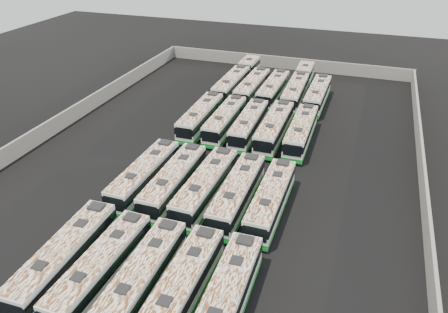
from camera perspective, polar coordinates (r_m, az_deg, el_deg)
ground at (r=50.93m, az=-1.02°, el=-0.47°), size 140.00×140.00×0.00m
perimeter_wall at (r=50.39m, az=-1.03°, el=0.62°), size 45.20×73.20×2.20m
bus_front_far_left at (r=37.15m, az=-20.08°, el=-12.25°), size 2.79×11.81×3.31m
bus_front_left at (r=35.46m, az=-15.74°, el=-13.85°), size 2.65×11.38×3.19m
bus_front_center at (r=33.96m, az=-10.70°, el=-15.40°), size 2.59×11.44×3.21m
bus_front_right at (r=32.81m, az=-5.60°, el=-16.85°), size 2.46×11.52×3.24m
bus_front_far_right at (r=31.95m, az=0.25°, el=-18.24°), size 2.73×11.66×3.27m
bus_midfront_far_left at (r=45.53m, az=-10.31°, el=-2.46°), size 2.57×11.59×3.26m
bus_midfront_left at (r=44.11m, az=-6.54°, el=-3.24°), size 2.56×11.71×3.29m
bus_midfront_center at (r=42.99m, az=-2.40°, el=-3.96°), size 2.77×11.91×3.34m
bus_midfront_right at (r=42.04m, az=1.74°, el=-4.85°), size 2.54×11.65×3.28m
bus_midfront_far_right at (r=41.44m, az=6.13°, el=-5.65°), size 2.42×11.39×3.21m
bus_midback_far_left at (r=57.92m, az=-3.07°, el=5.18°), size 2.65×11.64×3.27m
bus_midback_left at (r=56.92m, az=0.14°, el=4.75°), size 2.51×11.44×3.22m
bus_midback_center at (r=55.81m, az=3.26°, el=4.17°), size 2.66×11.43×3.21m
bus_midback_right at (r=55.04m, az=6.58°, el=3.73°), size 2.56×11.90×3.35m
bus_midback_far_right at (r=54.67m, az=10.02°, el=3.23°), size 2.59×11.61×3.26m
bus_back_far_left at (r=71.95m, az=1.78°, el=10.12°), size 2.57×18.36×3.33m
bus_back_left at (r=68.21m, az=3.70°, el=8.98°), size 2.64×11.80×3.32m
bus_back_center at (r=67.68m, az=6.44°, el=8.67°), size 2.59×11.65×3.27m
bus_back_right at (r=69.92m, az=9.71°, el=9.10°), size 2.88×17.98×3.25m
bus_back_far_right at (r=66.60m, az=12.10°, el=7.84°), size 2.52×11.56×3.25m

